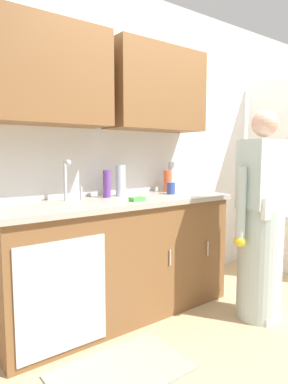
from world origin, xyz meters
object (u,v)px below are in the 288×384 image
Objects in this scene: bottle_dish_liquid at (167,181)px; bottle_soap at (107,184)px; bottle_water_tall at (171,176)px; knife_on_counter at (8,207)px; cup_by_sink at (171,188)px; person_at_sink at (261,232)px; sink at (79,205)px; bottle_cleaner_spray at (120,181)px; sponge at (137,199)px.

bottle_soap is at bearing -177.91° from bottle_dish_liquid.
bottle_water_tall is (0.76, 0.07, 0.03)m from bottle_soap.
knife_on_counter is (-0.79, -0.04, -0.11)m from bottle_soap.
cup_by_sink is 1.37m from knife_on_counter.
bottle_soap is 0.67m from bottle_dish_liquid.
person_at_sink is 7.29× the size of bottle_soap.
knife_on_counter is at bearing -176.95° from bottle_soap.
person_at_sink is 15.97× the size of cup_by_sink.
bottle_water_tall is (1.08, 0.20, 0.15)m from sink.
bottle_cleaner_spray is 0.47m from cup_by_sink.
person_at_sink is 6.75× the size of knife_on_counter.
bottle_water_tall is at bearing 135.87° from knife_on_counter.
cup_by_sink is 0.92× the size of sponge.
bottle_cleaner_spray is (-0.53, -0.02, 0.03)m from bottle_dish_liquid.
person_at_sink is at bearing -44.75° from bottle_soap.
knife_on_counter is (-1.46, -0.07, -0.10)m from bottle_dish_liquid.
sink is 1.11m from bottle_water_tall.
bottle_cleaner_spray is 2.36× the size of sponge.
bottle_dish_liquid is at bearing 58.92° from cup_by_sink.
bottle_cleaner_spray is at bearing 3.86° from bottle_soap.
person_at_sink is at bearing 105.66° from knife_on_counter.
sink is 0.43m from sponge.
sponge is (-0.60, -0.35, -0.09)m from bottle_dish_liquid.
bottle_cleaner_spray reaches higher than cup_by_sink.
sponge is at bearing 146.18° from person_at_sink.
cup_by_sink is (0.90, 0.00, 0.07)m from sink.
knife_on_counter is 2.18× the size of sponge.
bottle_soap is 0.60m from cup_by_sink.
sink is at bearing 148.64° from person_at_sink.
bottle_cleaner_spray is (0.14, 0.01, 0.02)m from bottle_soap.
bottle_dish_liquid is 0.54m from bottle_cleaner_spray.
bottle_soap is 0.80× the size of bottle_water_tall.
person_at_sink is at bearing -83.30° from bottle_water_tall.
knife_on_counter is at bearing -176.03° from bottle_water_tall.
person_at_sink is 1.20m from bottle_cleaner_spray.
bottle_cleaner_spray is (-0.62, -0.06, -0.01)m from bottle_water_tall.
person_at_sink is 5.82× the size of bottle_water_tall.
bottle_water_tall reaches higher than knife_on_counter.
bottle_cleaner_spray is at bearing 135.07° from knife_on_counter.
person_at_sink reaches higher than sponge.
person_at_sink is at bearing -68.15° from cup_by_sink.
bottle_cleaner_spray is at bearing 161.75° from cup_by_sink.
sink is at bearing 120.57° from knife_on_counter.
knife_on_counter is (-1.55, -0.11, -0.14)m from bottle_water_tall.
knife_on_counter is (-1.37, 0.09, -0.05)m from cup_by_sink.
person_at_sink is 14.73× the size of sponge.
sponge reaches higher than knife_on_counter.
bottle_water_tall is at bearing 47.74° from cup_by_sink.
bottle_soap is 0.35m from sponge.
sponge is (-0.80, 0.54, 0.26)m from person_at_sink.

